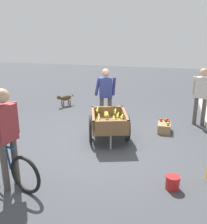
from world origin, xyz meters
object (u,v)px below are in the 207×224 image
apple_crate (164,127)px  bystander_person (202,92)px  vendor_person (106,92)px  cyclist_person (6,130)px  fruit_cart (109,123)px  dog (65,98)px  plastic_bucket (173,182)px  bicycle (4,165)px

apple_crate → bystander_person: bearing=127.6°
vendor_person → cyclist_person: cyclist_person is taller
fruit_cart → bystander_person: bearing=126.2°
fruit_cart → dog: fruit_cart is taller
plastic_bucket → bystander_person: 3.44m
fruit_cart → dog: 3.22m
bicycle → fruit_cart: bearing=148.3°
vendor_person → plastic_bucket: bearing=32.7°
vendor_person → dog: bearing=-128.5°
fruit_cart → bicycle: bicycle is taller
dog → bystander_person: (0.89, 4.23, 0.66)m
fruit_cart → vendor_person: size_ratio=1.17×
bicycle → apple_crate: (-3.08, 2.62, -0.23)m
vendor_person → fruit_cart: bearing=16.7°
bicycle → dog: size_ratio=2.81×
bicycle → cyclist_person: bearing=71.6°
cyclist_person → plastic_bucket: size_ratio=7.27×
bystander_person → plastic_bucket: bearing=-12.2°
fruit_cart → cyclist_person: bearing=-28.4°
vendor_person → bicycle: size_ratio=0.96×
bystander_person → bicycle: bearing=-43.0°
bicycle → bystander_person: 5.19m
bystander_person → apple_crate: bearing=-52.4°
cyclist_person → bicycle: bearing=-108.4°
dog → bystander_person: 4.37m
cyclist_person → bystander_person: bearing=138.5°
vendor_person → cyclist_person: size_ratio=0.90×
bicycle → bystander_person: bystander_person is taller
plastic_bucket → apple_crate: size_ratio=0.54×
fruit_cart → dog: size_ratio=3.17×
cyclist_person → bystander_person: cyclist_person is taller
dog → bicycle: bearing=8.6°
fruit_cart → apple_crate: size_ratio=4.09×
cyclist_person → dog: (-4.71, -0.85, -0.77)m
fruit_cart → bicycle: bearing=-31.7°
cyclist_person → dog: cyclist_person is taller
bicycle → dog: bearing=-171.4°
vendor_person → bicycle: (3.29, -1.02, -0.56)m
fruit_cart → bystander_person: (-1.58, 2.17, 0.49)m
cyclist_person → plastic_bucket: bearing=101.6°
vendor_person → bicycle: vendor_person is taller
vendor_person → bicycle: 3.49m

